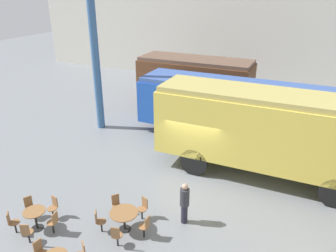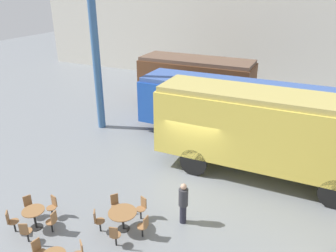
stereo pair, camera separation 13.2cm
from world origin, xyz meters
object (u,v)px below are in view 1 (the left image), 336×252
cafe_chair_0 (27,232)px  streamlined_locomotive (247,108)px  passenger_coach_wooden (195,77)px  cafe_table_far (124,215)px  passenger_coach_vintage (268,129)px  visitor_person (185,202)px  cafe_table_near (35,215)px

cafe_chair_0 → streamlined_locomotive: bearing=-48.2°
streamlined_locomotive → cafe_chair_0: size_ratio=14.21×
passenger_coach_wooden → cafe_table_far: passenger_coach_wooden is taller
passenger_coach_vintage → cafe_chair_0: 10.03m
passenger_coach_wooden → passenger_coach_vintage: (6.07, -7.64, 0.32)m
streamlined_locomotive → cafe_table_far: 9.27m
cafe_table_far → cafe_chair_0: (-2.55, -1.93, -0.10)m
visitor_person → cafe_chair_0: bearing=-143.8°
passenger_coach_wooden → passenger_coach_vintage: 9.77m
visitor_person → streamlined_locomotive: bearing=86.2°
passenger_coach_vintage → cafe_table_near: bearing=-134.5°
passenger_coach_vintage → cafe_chair_0: (-6.39, -7.51, -1.84)m
streamlined_locomotive → cafe_table_far: size_ratio=12.40×
streamlined_locomotive → passenger_coach_vintage: 3.70m
streamlined_locomotive → cafe_table_near: size_ratio=16.03×
passenger_coach_vintage → streamlined_locomotive: bearing=115.3°
cafe_table_near → passenger_coach_vintage: bearing=45.5°
passenger_coach_wooden → passenger_coach_vintage: bearing=-51.5°
visitor_person → cafe_table_near: bearing=-151.9°
passenger_coach_wooden → cafe_chair_0: 15.23m
cafe_table_far → passenger_coach_vintage: bearing=55.4°
passenger_coach_vintage → cafe_table_near: (-6.70, -6.82, -1.78)m
passenger_coach_wooden → visitor_person: passenger_coach_wooden is taller
passenger_coach_vintage → cafe_table_near: 9.73m
visitor_person → passenger_coach_vintage: bearing=64.5°
cafe_table_far → streamlined_locomotive: bearing=75.7°
cafe_chair_0 → visitor_person: size_ratio=0.53×
passenger_coach_wooden → visitor_person: bearing=-71.5°
streamlined_locomotive → cafe_chair_0: bearing=-114.0°
streamlined_locomotive → passenger_coach_vintage: bearing=-64.7°
cafe_table_near → passenger_coach_wooden: bearing=87.5°
passenger_coach_wooden → streamlined_locomotive: passenger_coach_wooden is taller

